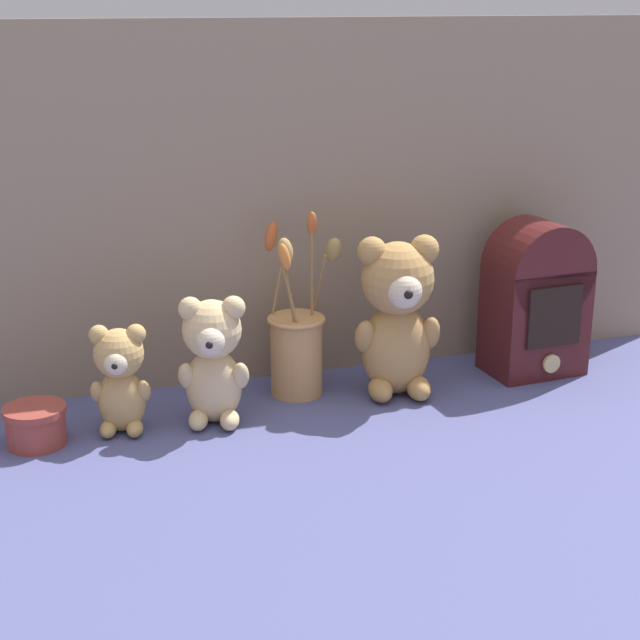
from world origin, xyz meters
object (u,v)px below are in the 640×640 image
(teddy_bear_large, at_px, (397,313))
(teddy_bear_medium, at_px, (213,358))
(teddy_bear_small, at_px, (120,377))
(vintage_radio, at_px, (536,296))
(decorative_tin_tall, at_px, (36,425))
(flower_vase, at_px, (297,343))

(teddy_bear_large, bearing_deg, teddy_bear_medium, -174.49)
(teddy_bear_medium, bearing_deg, teddy_bear_small, 175.68)
(teddy_bear_large, relative_size, vintage_radio, 0.99)
(teddy_bear_small, height_order, vintage_radio, vintage_radio)
(vintage_radio, bearing_deg, teddy_bear_small, -176.27)
(teddy_bear_small, bearing_deg, vintage_radio, 3.73)
(vintage_radio, xyz_separation_m, decorative_tin_tall, (-0.84, -0.06, -0.11))
(teddy_bear_large, height_order, teddy_bear_small, teddy_bear_large)
(flower_vase, bearing_deg, vintage_radio, -2.87)
(teddy_bear_medium, relative_size, teddy_bear_small, 1.20)
(teddy_bear_small, relative_size, vintage_radio, 0.63)
(teddy_bear_medium, height_order, teddy_bear_small, teddy_bear_medium)
(flower_vase, height_order, decorative_tin_tall, flower_vase)
(teddy_bear_large, height_order, vintage_radio, vintage_radio)
(teddy_bear_small, distance_m, decorative_tin_tall, 0.14)
(flower_vase, bearing_deg, teddy_bear_large, -17.28)
(flower_vase, xyz_separation_m, decorative_tin_tall, (-0.42, -0.08, -0.06))
(teddy_bear_small, distance_m, flower_vase, 0.30)
(flower_vase, distance_m, decorative_tin_tall, 0.43)
(teddy_bear_large, distance_m, decorative_tin_tall, 0.59)
(teddy_bear_large, height_order, teddy_bear_medium, teddy_bear_large)
(teddy_bear_medium, distance_m, flower_vase, 0.17)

